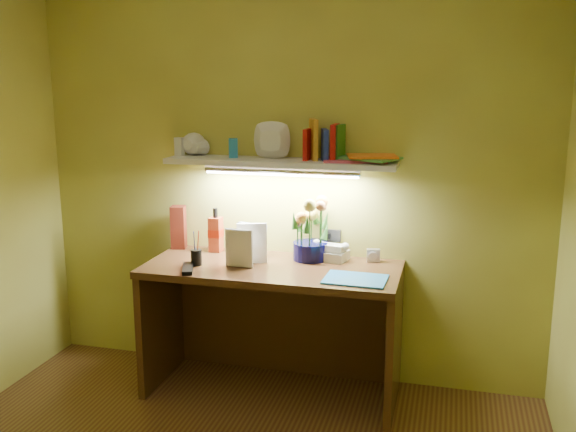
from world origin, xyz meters
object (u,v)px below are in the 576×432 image
object	(u,v)px
telephone	(331,251)
whisky_bottle	(216,230)
desk_clock	(373,255)
desk	(272,330)
flower_bouquet	(310,230)

from	to	relation	value
telephone	whisky_bottle	size ratio (longest dim) A/B	0.70
desk_clock	telephone	bearing A→B (deg)	174.99
desk_clock	whisky_bottle	size ratio (longest dim) A/B	0.28
desk	desk_clock	distance (m)	0.71
whisky_bottle	desk	bearing A→B (deg)	-27.14
flower_bouquet	whisky_bottle	distance (m)	0.58
flower_bouquet	telephone	size ratio (longest dim) A/B	1.89
desk	telephone	distance (m)	0.56
desk	whisky_bottle	world-z (taller)	whisky_bottle
telephone	whisky_bottle	bearing A→B (deg)	-168.82
desk	telephone	bearing A→B (deg)	34.40
desk	whisky_bottle	xyz separation A→B (m)	(-0.40, 0.21, 0.51)
desk_clock	whisky_bottle	bearing A→B (deg)	169.90
telephone	whisky_bottle	world-z (taller)	whisky_bottle
desk	whisky_bottle	bearing A→B (deg)	152.86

